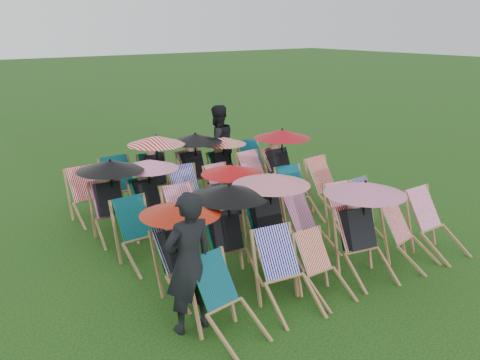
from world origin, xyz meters
TOP-DOWN VIEW (x-y plane):
  - ground at (0.00, 0.00)m, footprint 100.00×100.00m
  - deckchair_0 at (-2.06, -2.27)m, footprint 0.72×0.92m
  - deckchair_1 at (-1.10, -2.20)m, footprint 0.77×0.98m
  - deckchair_2 at (-0.51, -2.25)m, footprint 0.55×0.77m
  - deckchair_3 at (0.38, -2.14)m, footprint 1.15×1.23m
  - deckchair_4 at (1.24, -2.29)m, footprint 0.72×0.90m
  - deckchair_5 at (1.89, -2.32)m, footprint 0.66×0.92m
  - deckchair_6 at (-1.95, -1.10)m, footprint 1.07×1.14m
  - deckchair_7 at (-1.16, -1.03)m, footprint 1.13×1.20m
  - deckchair_8 at (-0.40, -1.03)m, footprint 1.16×1.24m
  - deckchair_9 at (0.31, -1.15)m, footprint 0.68×0.88m
  - deckchair_10 at (1.21, -1.13)m, footprint 0.73×0.92m
  - deckchair_11 at (1.93, -1.05)m, footprint 0.63×0.84m
  - deckchair_12 at (-1.96, 0.08)m, footprint 0.66×0.90m
  - deckchair_13 at (-1.10, 0.13)m, footprint 0.68×0.93m
  - deckchair_14 at (-0.25, 0.15)m, footprint 1.04×1.10m
  - deckchair_15 at (0.32, -0.01)m, footprint 0.73×0.93m
  - deckchair_16 at (1.22, 0.10)m, footprint 0.71×0.92m
  - deckchair_17 at (1.99, 0.03)m, footprint 0.75×0.98m
  - deckchair_18 at (-1.88, 1.32)m, footprint 1.11×1.17m
  - deckchair_19 at (-1.17, 1.30)m, footprint 1.03×1.10m
  - deckchair_20 at (-0.41, 1.22)m, footprint 0.72×0.94m
  - deckchair_21 at (0.35, 1.18)m, footprint 0.60×0.83m
  - deckchair_22 at (1.23, 1.22)m, footprint 0.76×0.98m
  - deckchair_23 at (1.91, 1.32)m, footprint 1.17×1.25m
  - deckchair_24 at (-1.89, 2.34)m, footprint 0.63×0.87m
  - deckchair_25 at (-1.19, 2.34)m, footprint 0.69×0.95m
  - deckchair_26 at (-0.42, 2.46)m, footprint 1.14×1.22m
  - deckchair_27 at (0.44, 2.36)m, footprint 1.10×1.15m
  - deckchair_28 at (1.15, 2.36)m, footprint 0.97×1.01m
  - deckchair_29 at (2.06, 2.41)m, footprint 0.69×0.90m
  - person_left at (-2.34, -1.86)m, footprint 0.63×0.42m
  - person_rear at (1.32, 2.88)m, footprint 0.87×0.68m

SIDE VIEW (x-z plane):
  - ground at x=0.00m, z-range 0.00..0.00m
  - deckchair_2 at x=-0.51m, z-range 0.00..0.83m
  - deckchair_11 at x=1.93m, z-range 0.00..0.86m
  - deckchair_4 at x=1.24m, z-range 0.00..0.88m
  - deckchair_21 at x=0.35m, z-range 0.00..0.88m
  - deckchair_9 at x=0.31m, z-range 0.00..0.90m
  - deckchair_10 at x=1.21m, z-range 0.00..0.90m
  - deckchair_29 at x=2.06m, z-range 0.00..0.92m
  - deckchair_0 at x=-2.06m, z-range 0.00..0.92m
  - deckchair_15 at x=0.32m, z-range 0.00..0.92m
  - deckchair_16 at x=1.22m, z-range 0.00..0.93m
  - deckchair_24 at x=-1.89m, z-range 0.00..0.93m
  - deckchair_12 at x=-1.96m, z-range 0.00..0.96m
  - deckchair_20 at x=-0.41m, z-range 0.00..0.96m
  - deckchair_1 at x=-1.10m, z-range 0.00..0.97m
  - deckchair_13 at x=-1.10m, z-range 0.00..0.98m
  - deckchair_5 at x=1.89m, z-range 0.00..0.98m
  - deckchair_22 at x=1.23m, z-range 0.00..1.00m
  - deckchair_17 at x=1.99m, z-range 0.00..1.00m
  - deckchair_25 at x=-1.19m, z-range 0.00..1.02m
  - deckchair_28 at x=1.15m, z-range 0.03..1.18m
  - deckchair_19 at x=-1.17m, z-range 0.03..1.26m
  - deckchair_14 at x=-0.25m, z-range 0.03..1.27m
  - deckchair_6 at x=-1.95m, z-range 0.03..1.30m
  - deckchair_27 at x=0.44m, z-range 0.04..1.35m
  - deckchair_18 at x=-1.88m, z-range 0.04..1.35m
  - deckchair_7 at x=-1.16m, z-range 0.04..1.37m
  - deckchair_26 at x=-0.42m, z-range 0.04..1.40m
  - deckchair_3 at x=0.38m, z-range 0.04..1.40m
  - deckchair_8 at x=-0.40m, z-range 0.04..1.41m
  - deckchair_23 at x=1.91m, z-range 0.04..1.42m
  - person_left at x=-2.34m, z-range 0.00..1.71m
  - person_rear at x=1.32m, z-range 0.00..1.77m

